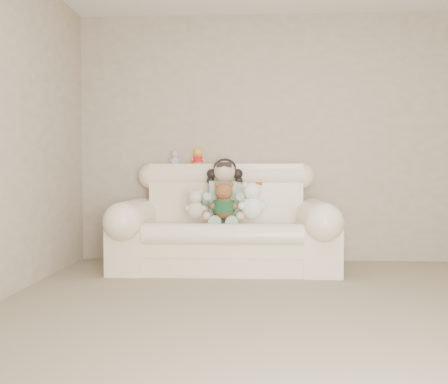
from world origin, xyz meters
The scene contains 9 objects.
floor centered at (0.00, 0.00, 0.00)m, with size 5.00×5.00×0.00m, color gray.
wall_back centered at (0.00, 2.50, 1.30)m, with size 4.50×4.50×0.00m, color #C5AF9C.
sofa centered at (-0.68, 2.00, 0.52)m, with size 2.10×0.95×1.03m, color #FFE8CD, non-canonical shape.
seated_child centered at (-0.68, 2.08, 0.75)m, with size 0.40×0.49×0.67m, color #2F7B4B, non-canonical shape.
brown_teddy centered at (-0.68, 1.88, 0.70)m, with size 0.26×0.20×0.41m, color brown, non-canonical shape.
white_cat centered at (-0.42, 1.87, 0.71)m, with size 0.27×0.21×0.42m, color white, non-canonical shape.
cream_teddy centered at (-0.95, 1.88, 0.66)m, with size 0.21×0.16×0.33m, color #F1E2D0, non-canonical shape.
yellow_mini_bear centered at (-0.98, 2.37, 1.12)m, with size 0.14×0.11×0.22m, color gold, non-canonical shape.
grey_mini_plush centered at (-1.22, 2.39, 1.11)m, with size 0.12×0.09×0.19m, color silver, non-canonical shape.
Camera 1 is at (-0.48, -2.51, 0.90)m, focal length 37.69 mm.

